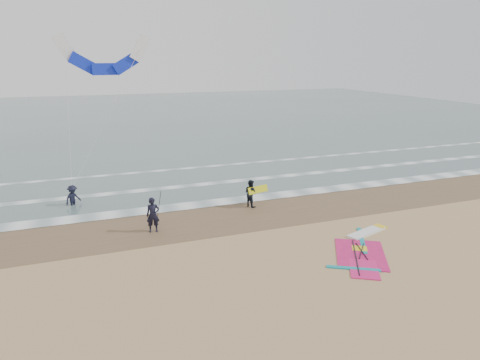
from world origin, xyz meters
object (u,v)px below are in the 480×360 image
object	(u,v)px
person_standing	(153,215)
surf_kite	(105,59)
windsurf_rig	(363,248)
person_wading	(72,192)
person_walking	(251,193)

from	to	relation	value
person_standing	surf_kite	distance (m)	12.41
windsurf_rig	person_wading	bearing A→B (deg)	138.84
person_walking	surf_kite	size ratio (longest dim) A/B	0.18
person_wading	person_standing	bearing A→B (deg)	-96.67
person_walking	surf_kite	xyz separation A→B (m)	(-6.70, 8.35, 7.19)
windsurf_rig	person_walking	world-z (taller)	person_walking
surf_kite	person_wading	bearing A→B (deg)	-118.67
windsurf_rig	surf_kite	world-z (taller)	surf_kite
person_walking	person_standing	bearing A→B (deg)	83.32
person_walking	person_wading	world-z (taller)	person_walking
person_wading	surf_kite	bearing A→B (deg)	20.59
windsurf_rig	person_standing	bearing A→B (deg)	148.63
person_walking	person_wading	size ratio (longest dim) A/B	1.00
windsurf_rig	person_walking	xyz separation A→B (m)	(-2.60, 6.83, 0.74)
windsurf_rig	person_wading	xyz separation A→B (m)	(-11.91, 10.41, 0.73)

